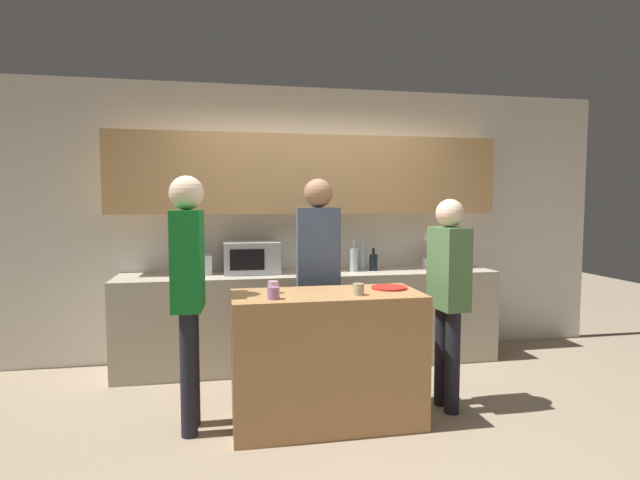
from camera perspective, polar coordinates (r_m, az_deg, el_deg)
ground_plane at (r=3.73m, az=3.07°, el=-20.42°), size 14.00×14.00×0.00m
back_wall at (r=5.01m, az=-1.51°, el=4.09°), size 6.40×0.40×2.70m
back_counter at (r=4.87m, az=-0.95°, el=-8.89°), size 3.60×0.62×0.89m
kitchen_island at (r=3.60m, az=0.78°, el=-13.35°), size 1.32×0.59×0.93m
microwave at (r=4.77m, az=-7.83°, el=-1.98°), size 0.52×0.39×0.30m
toaster at (r=4.78m, az=-13.79°, el=-2.77°), size 0.26×0.16×0.18m
potted_plant at (r=5.19m, az=12.38°, el=-1.00°), size 0.14×0.14×0.39m
bottle_0 at (r=4.87m, az=3.84°, el=-2.19°), size 0.09×0.09×0.31m
bottle_1 at (r=5.01m, az=4.89°, el=-2.16°), size 0.08×0.08×0.28m
bottle_2 at (r=4.93m, az=6.13°, el=-2.51°), size 0.08×0.08×0.22m
plate_on_island at (r=3.68m, az=7.93°, el=-5.42°), size 0.26×0.26×0.01m
cup_0 at (r=3.27m, az=-5.34°, el=-6.06°), size 0.08×0.08×0.08m
cup_1 at (r=3.41m, az=4.41°, el=-5.64°), size 0.08×0.08×0.08m
cup_2 at (r=3.49m, az=-5.37°, el=-5.38°), size 0.07×0.07×0.08m
person_left at (r=3.85m, az=14.46°, el=-5.14°), size 0.21×0.35×1.58m
person_center at (r=4.02m, az=-0.21°, el=-2.97°), size 0.35×0.23×1.75m
person_right at (r=3.46m, az=-14.83°, el=-4.43°), size 0.23×0.35×1.74m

